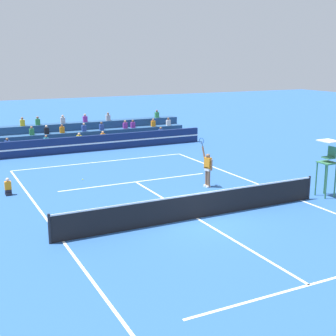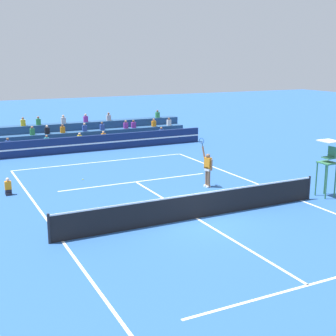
{
  "view_description": "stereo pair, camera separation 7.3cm",
  "coord_description": "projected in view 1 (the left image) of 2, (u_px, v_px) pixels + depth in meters",
  "views": [
    {
      "loc": [
        -9.15,
        -15.6,
        6.36
      ],
      "look_at": [
        0.86,
        4.34,
        1.1
      ],
      "focal_mm": 50.0,
      "sensor_mm": 36.0,
      "label": 1
    },
    {
      "loc": [
        -9.08,
        -15.63,
        6.36
      ],
      "look_at": [
        0.86,
        4.34,
        1.1
      ],
      "focal_mm": 50.0,
      "sensor_mm": 36.0,
      "label": 2
    }
  ],
  "objects": [
    {
      "name": "umpire_chair",
      "position": [
        328.0,
        161.0,
        21.68
      ],
      "size": [
        0.76,
        0.84,
        2.67
      ],
      "color": "#337047",
      "rests_on": "ground"
    },
    {
      "name": "court_lines",
      "position": [
        197.0,
        218.0,
        19.02
      ],
      "size": [
        11.1,
        23.9,
        0.01
      ],
      "color": "white",
      "rests_on": "ground"
    },
    {
      "name": "tennis_player",
      "position": [
        208.0,
        168.0,
        23.47
      ],
      "size": [
        0.36,
        0.88,
        2.5
      ],
      "color": "brown",
      "rests_on": "ground"
    },
    {
      "name": "tennis_net",
      "position": [
        197.0,
        206.0,
        18.9
      ],
      "size": [
        12.0,
        0.1,
        1.1
      ],
      "color": "black",
      "rests_on": "ground"
    },
    {
      "name": "ball_kid_courtside",
      "position": [
        8.0,
        188.0,
        22.18
      ],
      "size": [
        0.3,
        0.36,
        0.84
      ],
      "color": "black",
      "rests_on": "ground"
    },
    {
      "name": "ground_plane",
      "position": [
        197.0,
        218.0,
        19.02
      ],
      "size": [
        120.0,
        120.0,
        0.0
      ],
      "primitive_type": "plane",
      "color": "#285699"
    },
    {
      "name": "tennis_ball",
      "position": [
        83.0,
        179.0,
        24.97
      ],
      "size": [
        0.07,
        0.07,
        0.07
      ],
      "primitive_type": "sphere",
      "color": "#C6DB33",
      "rests_on": "ground"
    },
    {
      "name": "sponsor_banner_wall",
      "position": [
        84.0,
        144.0,
        32.42
      ],
      "size": [
        18.0,
        0.26,
        1.1
      ],
      "color": "navy",
      "rests_on": "ground"
    },
    {
      "name": "bleacher_stand",
      "position": [
        74.0,
        137.0,
        34.6
      ],
      "size": [
        17.33,
        2.85,
        2.28
      ],
      "color": "navy",
      "rests_on": "ground"
    }
  ]
}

